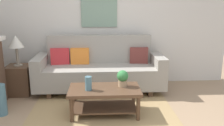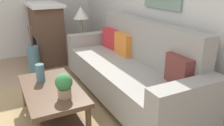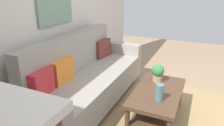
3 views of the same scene
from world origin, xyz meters
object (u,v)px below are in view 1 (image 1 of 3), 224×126
Objects in this scene: coffee_table at (105,95)px; floor_vase at (0,100)px; throw_pillow_orange at (80,56)px; potted_plant_tabletop at (123,78)px; throw_pillow_crimson at (60,56)px; throw_pillow_maroon at (139,55)px; tabletop_vase at (88,83)px; table_lamp at (16,43)px; couch at (100,69)px; side_table at (20,80)px; framed_painting at (99,11)px.

floor_vase is at bearing 177.71° from coffee_table.
throw_pillow_orange is 1.35m from potted_plant_tabletop.
throw_pillow_crimson is 0.33× the size of coffee_table.
throw_pillow_maroon is 1.69× the size of tabletop_vase.
throw_pillow_maroon is at bearing 0.00° from throw_pillow_orange.
coffee_table is 2.23× the size of floor_vase.
potted_plant_tabletop is at bearing -56.49° from throw_pillow_orange.
throw_pillow_orange is (0.39, 0.00, 0.00)m from throw_pillow_crimson.
throw_pillow_orange and throw_pillow_maroon have the same top height.
table_lamp is (-1.14, -0.24, 0.31)m from throw_pillow_orange.
floor_vase is at bearing -154.25° from throw_pillow_maroon.
potted_plant_tabletop is (0.74, -1.12, -0.11)m from throw_pillow_orange.
potted_plant_tabletop reaches higher than tabletop_vase.
throw_pillow_crimson is 1.44m from floor_vase.
floor_vase is (-1.56, -1.01, -0.18)m from couch.
throw_pillow_maroon is at bearing 5.81° from side_table.
framed_painting is (-0.79, 0.34, 0.86)m from throw_pillow_maroon.
floor_vase is at bearing 174.70° from tabletop_vase.
potted_plant_tabletop is 0.46× the size of table_lamp.
tabletop_vase is at bearing -165.23° from potted_plant_tabletop.
throw_pillow_crimson is 1.57m from throw_pillow_maroon.
table_lamp is at bearing 88.09° from floor_vase.
side_table is at bearing 142.88° from tabletop_vase.
throw_pillow_orange is 1.29m from tabletop_vase.
throw_pillow_maroon is 1.37× the size of potted_plant_tabletop.
throw_pillow_orange is 1.69× the size of tabletop_vase.
potted_plant_tabletop is 0.53× the size of floor_vase.
throw_pillow_maroon is 1.21m from potted_plant_tabletop.
couch is at bearing -171.02° from throw_pillow_maroon.
side_table is (-0.75, -0.24, -0.40)m from throw_pillow_crimson.
side_table is at bearing 154.82° from potted_plant_tabletop.
throw_pillow_crimson is at bearing 171.02° from couch.
coffee_table is at bearing -54.65° from throw_pillow_crimson.
floor_vase is at bearing -179.67° from potted_plant_tabletop.
framed_painting reaches higher than throw_pillow_crimson.
throw_pillow_orange is 1.69m from floor_vase.
framed_painting is at bearing 90.00° from couch.
tabletop_vase is 0.38× the size of side_table.
couch is at bearing -90.00° from framed_painting.
framed_painting reaches higher than table_lamp.
tabletop_vase is at bearing -37.12° from table_lamp.
throw_pillow_crimson reaches higher than potted_plant_tabletop.
couch is 1.87m from floor_vase.
couch is at bearing -8.98° from throw_pillow_crimson.
coffee_table is 1.87m from side_table.
table_lamp reaches higher than couch.
side_table is (-1.88, 0.89, -0.29)m from potted_plant_tabletop.
framed_painting is at bearing 92.38° from coffee_table.
coffee_table is at bearing -86.59° from couch.
throw_pillow_orange is 1.37× the size of potted_plant_tabletop.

